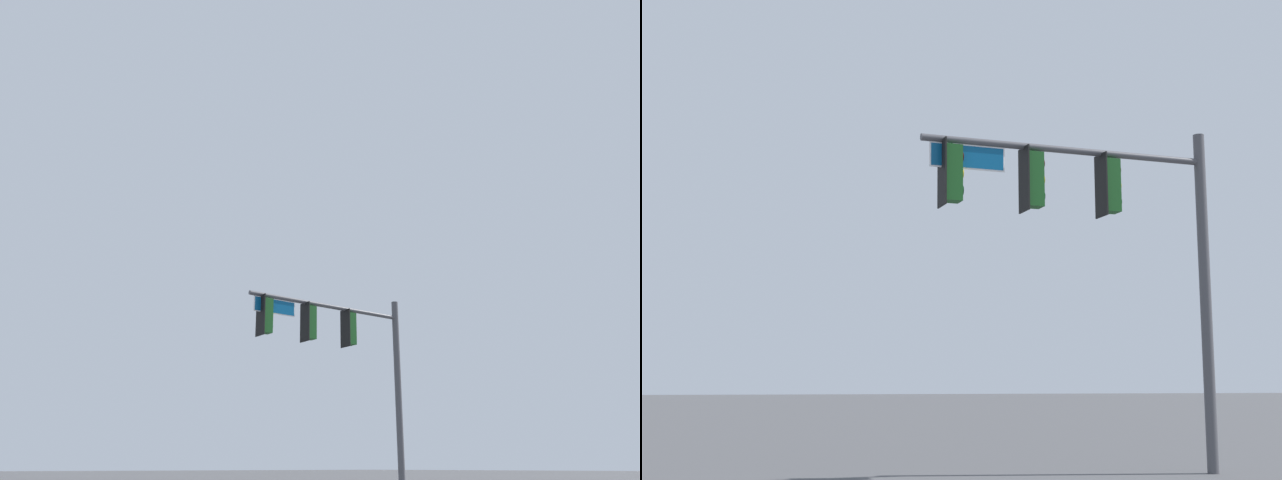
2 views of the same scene
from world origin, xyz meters
The scene contains 1 object.
signal_pole_near centered at (-4.40, -6.06, 4.99)m, with size 6.25×0.85×7.03m.
Camera 1 is at (10.03, 9.47, 1.28)m, focal length 35.00 mm.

